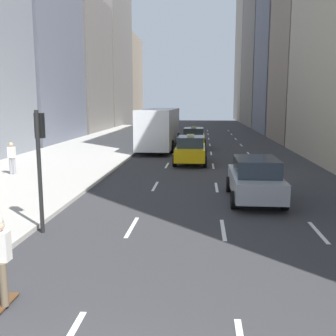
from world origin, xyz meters
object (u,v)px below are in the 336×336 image
Objects in this scene: sedan_black_near at (255,179)px; skateboarder at (1,257)px; pedestrian_far_walking at (12,157)px; taxi_lead at (194,138)px; taxi_second at (190,150)px; city_bus at (160,127)px; traffic_light_pole at (40,151)px.

skateboarder is at bearing -123.86° from sedan_black_near.
skateboarder is 1.06× the size of pedestrian_far_walking.
taxi_lead is 8.18m from taxi_second.
city_bus is 21.79m from traffic_light_pole.
city_bus reaches higher than pedestrian_far_walking.
pedestrian_far_walking is (-6.16, -13.54, -0.72)m from city_bus.
pedestrian_far_walking is at bearing -149.47° from taxi_second.
taxi_lead is 17.55m from sedan_black_near.
traffic_light_pole is at bearing -147.21° from sedan_black_near.
traffic_light_pole is (5.02, -8.21, 1.34)m from pedestrian_far_walking.
traffic_light_pole reaches higher than taxi_second.
traffic_light_pole is at bearing -93.00° from city_bus.
traffic_light_pole is (-3.95, -13.50, 1.53)m from taxi_second.
sedan_black_near is at bearing -18.17° from pedestrian_far_walking.
city_bus is at bearing 107.88° from sedan_black_near.
city_bus is at bearing 178.54° from taxi_lead.
pedestrian_far_walking is at bearing 115.63° from skateboarder.
taxi_lead reaches higher than skateboarder.
taxi_lead is 0.38× the size of city_bus.
pedestrian_far_walking is at bearing 161.83° from sedan_black_near.
city_bus is (-5.61, 17.40, 0.92)m from sedan_black_near.
sedan_black_near is at bearing 32.79° from traffic_light_pole.
taxi_second is 0.38× the size of city_bus.
pedestrian_far_walking is (-8.97, -13.46, 0.19)m from taxi_lead.
sedan_black_near is 10.38m from skateboarder.
sedan_black_near is 2.69× the size of pedestrian_far_walking.
city_bus is at bearing 87.00° from traffic_light_pole.
sedan_black_near is at bearing -80.82° from taxi_lead.
taxi_second is (0.00, -8.18, 0.00)m from taxi_lead.
taxi_lead is 16.18m from pedestrian_far_walking.
city_bus is at bearing 65.54° from pedestrian_far_walking.
pedestrian_far_walking is at bearing 121.43° from traffic_light_pole.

